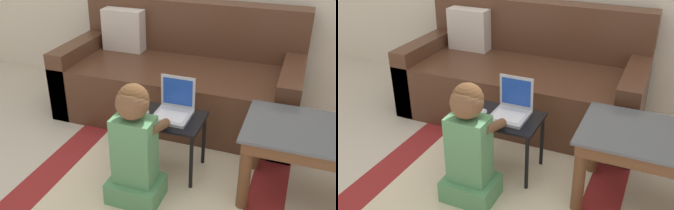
{
  "view_description": "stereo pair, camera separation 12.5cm",
  "coord_description": "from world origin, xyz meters",
  "views": [
    {
      "loc": [
        0.76,
        -1.89,
        1.6
      ],
      "look_at": [
        -0.01,
        0.2,
        0.46
      ],
      "focal_mm": 42.0,
      "sensor_mm": 36.0,
      "label": 1
    },
    {
      "loc": [
        0.88,
        -1.84,
        1.6
      ],
      "look_at": [
        -0.01,
        0.2,
        0.46
      ],
      "focal_mm": 42.0,
      "sensor_mm": 36.0,
      "label": 2
    }
  ],
  "objects": [
    {
      "name": "area_rug",
      "position": [
        -0.02,
        -0.02,
        0.0
      ],
      "size": [
        1.62,
        1.62,
        0.01
      ],
      "color": "maroon",
      "rests_on": "ground_plane"
    },
    {
      "name": "laptop",
      "position": [
        0.03,
        0.19,
        0.44
      ],
      "size": [
        0.23,
        0.23,
        0.24
      ],
      "color": "#B7BCC6",
      "rests_on": "laptop_desk"
    },
    {
      "name": "laptop_desk",
      "position": [
        -0.02,
        0.15,
        0.34
      ],
      "size": [
        0.51,
        0.33,
        0.4
      ],
      "color": "black",
      "rests_on": "ground_plane"
    },
    {
      "name": "ground_plane",
      "position": [
        0.0,
        0.0,
        0.0
      ],
      "size": [
        16.0,
        16.0,
        0.0
      ],
      "primitive_type": "plane",
      "color": "beige"
    },
    {
      "name": "computer_mouse",
      "position": [
        -0.14,
        0.11,
        0.42
      ],
      "size": [
        0.06,
        0.1,
        0.04
      ],
      "color": "#B2B7C1",
      "rests_on": "laptop_desk"
    },
    {
      "name": "person_seated",
      "position": [
        -0.07,
        -0.19,
        0.37
      ],
      "size": [
        0.31,
        0.35,
        0.76
      ],
      "color": "#518E5B",
      "rests_on": "ground_plane"
    },
    {
      "name": "couch",
      "position": [
        -0.19,
        0.99,
        0.31
      ],
      "size": [
        1.92,
        0.91,
        0.89
      ],
      "color": "#4C2D1E",
      "rests_on": "ground_plane"
    }
  ]
}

